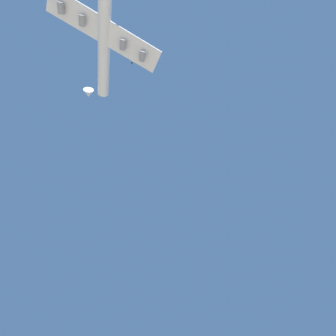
% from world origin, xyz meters
% --- Properties ---
extents(carrier_jet, '(64.44, 59.06, 22.86)m').
position_xyz_m(carrier_jet, '(32.35, 87.75, 138.47)').
color(carrier_jet, white).
extents(chase_jet_trailing, '(12.60, 13.05, 4.00)m').
position_xyz_m(chase_jet_trailing, '(29.44, 66.81, 159.82)').
color(chase_jet_trailing, '#999EA3').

